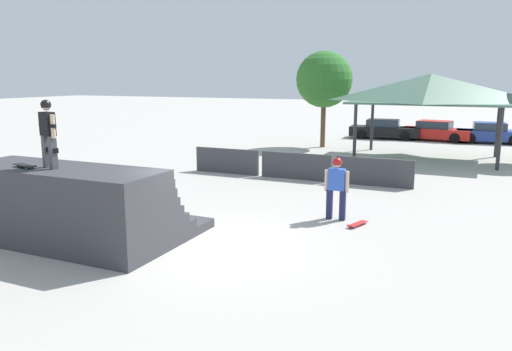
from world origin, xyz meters
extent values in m
plane|color=#ADA8A0|center=(0.00, 0.00, 0.00)|extent=(160.00, 160.00, 0.00)
cube|color=#38383D|center=(-3.23, -0.40, 0.12)|extent=(5.22, 3.67, 0.24)
cube|color=#38383D|center=(-3.23, -0.86, 0.35)|extent=(5.22, 2.75, 0.24)
cube|color=#38383D|center=(-3.23, -1.02, 0.59)|extent=(5.22, 2.42, 0.24)
cube|color=#38383D|center=(-3.23, -1.14, 0.83)|extent=(5.22, 2.19, 0.24)
cube|color=#38383D|center=(-3.23, -1.22, 1.06)|extent=(5.22, 2.03, 0.24)
cube|color=#38383D|center=(-3.23, -1.27, 1.30)|extent=(5.22, 1.91, 0.24)
cube|color=#38383D|center=(-3.23, -1.31, 1.54)|extent=(5.22, 1.84, 0.24)
cube|color=#38383D|center=(-3.23, -1.34, 1.77)|extent=(5.22, 1.79, 0.24)
cylinder|color=silver|center=(-3.23, -0.46, 1.86)|extent=(5.12, 0.07, 0.07)
cube|color=#4C4C51|center=(-3.19, -1.53, 2.28)|extent=(0.18, 0.18, 0.77)
cube|color=black|center=(-3.18, -1.50, 2.32)|extent=(0.21, 0.18, 0.11)
cube|color=#4C4C51|center=(-3.51, -1.43, 2.28)|extent=(0.18, 0.18, 0.77)
cube|color=black|center=(-3.50, -1.40, 2.32)|extent=(0.21, 0.18, 0.11)
cube|color=black|center=(-3.35, -1.48, 2.93)|extent=(0.46, 0.32, 0.54)
cylinder|color=beige|center=(-3.10, -1.55, 2.89)|extent=(0.13, 0.13, 0.54)
cylinder|color=black|center=(-3.10, -1.55, 2.90)|extent=(0.19, 0.19, 0.08)
cylinder|color=beige|center=(-3.60, -1.40, 2.89)|extent=(0.13, 0.13, 0.54)
cylinder|color=black|center=(-3.60, -1.40, 2.90)|extent=(0.19, 0.19, 0.08)
sphere|color=beige|center=(-3.35, -1.48, 3.34)|extent=(0.21, 0.21, 0.21)
sphere|color=black|center=(-3.35, -1.48, 3.37)|extent=(0.24, 0.24, 0.24)
cylinder|color=green|center=(-3.69, -1.69, 1.92)|extent=(0.06, 0.04, 0.05)
cylinder|color=green|center=(-3.73, -1.83, 1.92)|extent=(0.06, 0.04, 0.05)
cylinder|color=green|center=(-4.15, -1.57, 1.92)|extent=(0.06, 0.04, 0.05)
cylinder|color=green|center=(-4.18, -1.71, 1.92)|extent=(0.06, 0.04, 0.05)
cube|color=black|center=(-3.94, -1.70, 1.95)|extent=(0.79, 0.39, 0.02)
cube|color=black|center=(-3.60, -1.79, 1.97)|extent=(0.14, 0.22, 0.02)
cube|color=#1E2347|center=(2.01, 3.46, 0.43)|extent=(0.17, 0.17, 0.86)
cube|color=#1E2347|center=(2.39, 3.48, 0.43)|extent=(0.17, 0.17, 0.86)
cube|color=blue|center=(2.20, 3.47, 1.16)|extent=(0.48, 0.26, 0.61)
cylinder|color=beige|center=(1.91, 3.46, 1.12)|extent=(0.12, 0.12, 0.61)
cylinder|color=beige|center=(2.49, 3.49, 1.12)|extent=(0.12, 0.12, 0.61)
sphere|color=beige|center=(2.20, 3.47, 1.62)|extent=(0.24, 0.24, 0.24)
sphere|color=#B21919|center=(2.20, 3.47, 1.65)|extent=(0.26, 0.26, 0.26)
cylinder|color=blue|center=(2.91, 2.85, 0.03)|extent=(0.04, 0.06, 0.05)
cylinder|color=blue|center=(2.78, 2.89, 0.03)|extent=(0.04, 0.06, 0.05)
cylinder|color=blue|center=(3.06, 3.30, 0.03)|extent=(0.04, 0.06, 0.05)
cylinder|color=blue|center=(2.93, 3.35, 0.03)|extent=(0.04, 0.06, 0.05)
cube|color=#B22323|center=(2.92, 3.10, 0.06)|extent=(0.44, 0.80, 0.02)
cube|color=#B22323|center=(2.81, 2.76, 0.08)|extent=(0.22, 0.15, 0.02)
cube|color=#3D3D42|center=(-3.89, 8.46, 0.53)|extent=(2.90, 0.12, 1.05)
cube|color=#3D3D42|center=(-0.80, 8.46, 0.53)|extent=(2.90, 0.12, 1.05)
cube|color=#3D3D42|center=(2.29, 8.46, 0.53)|extent=(2.90, 0.12, 1.05)
cylinder|color=#2D2D33|center=(0.26, 13.90, 1.37)|extent=(0.16, 0.16, 2.74)
cylinder|color=#2D2D33|center=(6.58, 13.90, 1.37)|extent=(0.16, 0.16, 2.74)
cylinder|color=#2D2D33|center=(0.26, 18.00, 1.37)|extent=(0.16, 0.16, 2.74)
cylinder|color=#2D2D33|center=(6.58, 18.00, 1.37)|extent=(0.16, 0.16, 2.74)
cube|color=#4C705B|center=(3.42, 15.95, 2.79)|extent=(7.44, 4.81, 0.10)
pyramid|color=#4C705B|center=(3.42, 15.95, 3.51)|extent=(7.29, 4.72, 1.34)
cylinder|color=brown|center=(-2.57, 18.00, 1.37)|extent=(0.28, 0.28, 2.74)
sphere|color=#2D6B28|center=(-2.57, 18.00, 3.89)|extent=(3.21, 3.21, 3.21)
cube|color=black|center=(-0.01, 23.68, 0.48)|extent=(4.57, 1.98, 0.62)
cube|color=#283342|center=(-0.13, 23.67, 1.02)|extent=(2.16, 1.55, 0.46)
cube|color=black|center=(-0.13, 23.67, 1.25)|extent=(2.06, 1.50, 0.04)
cylinder|color=black|center=(1.29, 24.53, 0.32)|extent=(0.65, 0.24, 0.64)
cylinder|color=black|center=(1.40, 23.02, 0.32)|extent=(0.65, 0.24, 0.64)
cylinder|color=black|center=(-1.42, 24.34, 0.32)|extent=(0.65, 0.24, 0.64)
cylinder|color=black|center=(-1.32, 22.83, 0.32)|extent=(0.65, 0.24, 0.64)
cube|color=red|center=(3.20, 23.93, 0.48)|extent=(4.59, 2.37, 0.62)
cube|color=#283342|center=(3.09, 23.95, 1.02)|extent=(2.23, 1.72, 0.46)
cube|color=red|center=(3.09, 23.95, 1.25)|extent=(2.13, 1.67, 0.04)
cylinder|color=black|center=(4.64, 24.46, 0.32)|extent=(0.66, 0.30, 0.64)
cylinder|color=black|center=(4.39, 22.96, 0.32)|extent=(0.66, 0.30, 0.64)
cylinder|color=black|center=(2.01, 24.90, 0.32)|extent=(0.66, 0.30, 0.64)
cylinder|color=black|center=(1.76, 23.40, 0.32)|extent=(0.66, 0.30, 0.64)
cube|color=navy|center=(6.41, 24.04, 0.48)|extent=(4.12, 2.02, 0.62)
cube|color=#283342|center=(6.31, 24.03, 1.02)|extent=(1.96, 1.57, 0.46)
cube|color=navy|center=(6.31, 24.03, 1.25)|extent=(1.87, 1.53, 0.04)
cylinder|color=black|center=(7.57, 24.91, 0.32)|extent=(0.65, 0.25, 0.64)
cylinder|color=black|center=(5.14, 24.70, 0.32)|extent=(0.65, 0.25, 0.64)
cylinder|color=black|center=(5.26, 23.17, 0.32)|extent=(0.65, 0.25, 0.64)
camera|label=1|loc=(5.76, -9.99, 3.97)|focal=35.00mm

